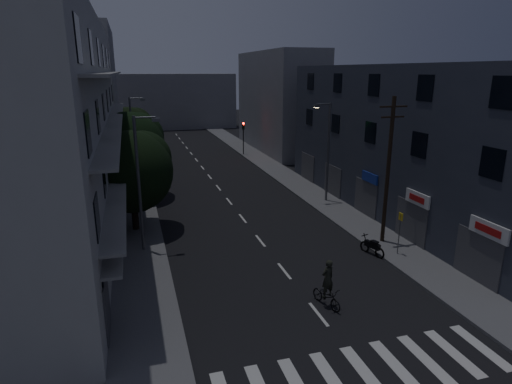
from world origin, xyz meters
TOP-DOWN VIEW (x-y plane):
  - ground at (0.00, 25.00)m, footprint 160.00×160.00m
  - sidewalk_left at (-7.50, 25.00)m, footprint 3.00×90.00m
  - sidewalk_right at (7.50, 25.00)m, footprint 3.00×90.00m
  - crosswalk at (-0.00, -2.00)m, footprint 10.90×3.00m
  - lane_markings at (0.00, 31.25)m, footprint 0.15×60.50m
  - building_left at (-11.98, 18.00)m, footprint 7.00×36.00m
  - building_right at (11.99, 14.00)m, footprint 6.19×28.00m
  - building_far_left at (-12.00, 48.00)m, footprint 6.00×20.00m
  - building_far_right at (12.00, 42.00)m, footprint 6.00×20.00m
  - building_far_end at (0.00, 70.00)m, footprint 24.00×8.00m
  - tree_near at (-7.58, 15.16)m, footprint 5.45×5.45m
  - tree_mid at (-7.63, 23.11)m, footprint 5.88×5.88m
  - tree_far at (-7.56, 36.54)m, footprint 5.31×5.31m
  - traffic_signal_far_right at (6.31, 39.19)m, footprint 0.28×0.37m
  - traffic_signal_far_left at (-6.25, 41.01)m, footprint 0.28×0.37m
  - street_lamp_left_near at (-7.15, 11.38)m, footprint 1.51×0.25m
  - street_lamp_right at (7.61, 17.58)m, footprint 1.51×0.25m
  - street_lamp_left_far at (-7.25, 29.36)m, footprint 1.51×0.25m
  - utility_pole at (7.33, 8.49)m, footprint 1.80×0.24m
  - bus_stop_sign at (7.10, 6.50)m, footprint 0.06×0.35m
  - motorcycle at (5.76, 7.10)m, footprint 0.77×1.80m
  - cyclist at (0.64, 2.56)m, footprint 1.15×1.95m

SIDE VIEW (x-z plane):
  - ground at x=0.00m, z-range 0.00..0.00m
  - crosswalk at x=0.00m, z-range 0.00..0.01m
  - lane_markings at x=0.00m, z-range 0.00..0.01m
  - sidewalk_left at x=-7.50m, z-range 0.00..0.15m
  - sidewalk_right at x=7.50m, z-range 0.00..0.15m
  - motorcycle at x=5.76m, z-range -0.13..1.06m
  - cyclist at x=0.64m, z-range -0.38..1.95m
  - bus_stop_sign at x=7.10m, z-range 0.63..3.15m
  - traffic_signal_far_right at x=6.31m, z-range 1.05..5.15m
  - traffic_signal_far_left at x=-6.25m, z-range 1.05..5.15m
  - tree_far at x=-7.56m, z-range 0.98..7.54m
  - tree_near at x=-7.58m, z-range 0.99..7.72m
  - street_lamp_left_near at x=-7.15m, z-range 0.60..8.60m
  - street_lamp_right at x=7.61m, z-range 0.60..8.60m
  - street_lamp_left_far at x=-7.25m, z-range 0.60..8.60m
  - tree_mid at x=-7.63m, z-range 1.05..8.28m
  - utility_pole at x=7.33m, z-range 0.37..9.37m
  - building_far_end at x=0.00m, z-range 0.00..10.00m
  - building_right at x=11.99m, z-range 0.00..11.00m
  - building_far_right at x=12.00m, z-range 0.00..13.00m
  - building_left at x=-11.98m, z-range -0.01..13.99m
  - building_far_left at x=-12.00m, z-range 0.00..16.00m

